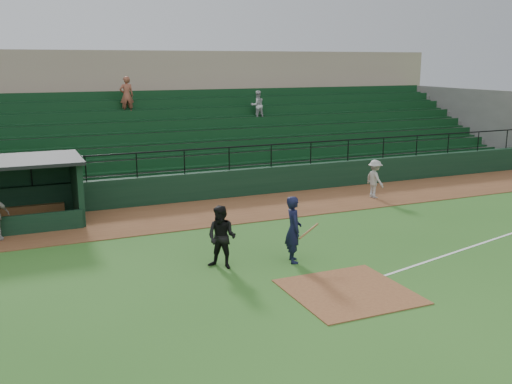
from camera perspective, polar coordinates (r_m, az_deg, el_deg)
name	(u,v)px	position (r m, az deg, el deg)	size (l,w,h in m)	color
ground	(329,279)	(16.11, 7.19, -8.49)	(90.00, 90.00, 0.00)	#2B5E1E
warning_track	(226,211)	(23.00, -2.98, -1.85)	(40.00, 4.00, 0.03)	brown
home_plate_dirt	(349,291)	(15.31, 9.12, -9.65)	(3.00, 3.00, 0.03)	brown
foul_line	(512,233)	(21.91, 23.89, -3.73)	(18.00, 0.09, 0.01)	white
stadium_structure	(168,130)	(30.53, -8.66, 6.02)	(38.00, 13.08, 6.40)	black
batter_at_plate	(294,229)	(17.03, 3.72, -3.69)	(1.12, 0.82, 1.99)	black
umpire	(222,237)	(16.55, -3.39, -4.48)	(0.89, 0.69, 1.83)	black
runner	(375,179)	(25.45, 11.62, 1.27)	(1.07, 0.61, 1.65)	#A6A19C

